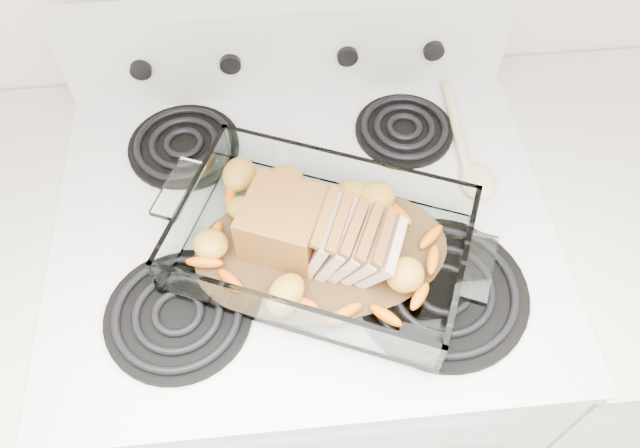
{
  "coord_description": "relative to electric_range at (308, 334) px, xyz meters",
  "views": [
    {
      "loc": [
        -0.03,
        1.08,
        1.74
      ],
      "look_at": [
        0.02,
        1.6,
        0.99
      ],
      "focal_mm": 35.0,
      "sensor_mm": 36.0,
      "label": 1
    }
  ],
  "objects": [
    {
      "name": "pork_roast",
      "position": [
        -0.0,
        -0.08,
        0.51
      ],
      "size": [
        0.23,
        0.11,
        0.09
      ],
      "rotation": [
        0.0,
        0.0,
        0.26
      ],
      "color": "#915A21",
      "rests_on": "baking_dish"
    },
    {
      "name": "electric_range",
      "position": [
        0.0,
        0.0,
        0.0
      ],
      "size": [
        0.78,
        0.7,
        1.12
      ],
      "color": "silver",
      "rests_on": "ground"
    },
    {
      "name": "roast_vegetables",
      "position": [
        0.02,
        -0.05,
        0.49
      ],
      "size": [
        0.33,
        0.18,
        0.04
      ],
      "rotation": [
        0.0,
        0.0,
        0.32
      ],
      "color": "orange",
      "rests_on": "baking_dish"
    },
    {
      "name": "counter_right",
      "position": [
        0.66,
        -0.0,
        -0.02
      ],
      "size": [
        0.58,
        0.68,
        0.93
      ],
      "color": "white",
      "rests_on": "ground"
    },
    {
      "name": "wooden_spoon",
      "position": [
        0.29,
        0.09,
        0.46
      ],
      "size": [
        0.06,
        0.27,
        0.02
      ],
      "rotation": [
        0.0,
        0.0,
        -0.04
      ],
      "color": "beige",
      "rests_on": "electric_range"
    },
    {
      "name": "baking_dish",
      "position": [
        0.02,
        -0.08,
        0.48
      ],
      "size": [
        0.41,
        0.27,
        0.08
      ],
      "rotation": [
        0.0,
        0.0,
        -0.4
      ],
      "color": "white",
      "rests_on": "electric_range"
    }
  ]
}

